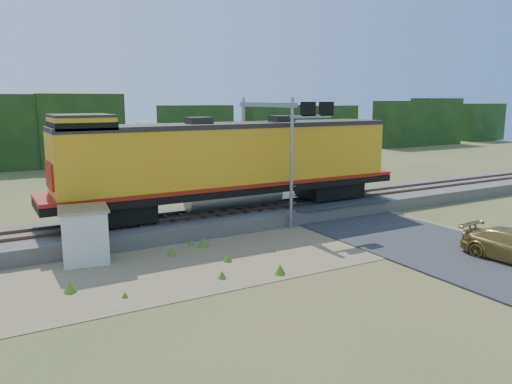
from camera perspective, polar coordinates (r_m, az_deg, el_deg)
ground at (r=24.47m, az=2.82°, el=-6.72°), size 140.00×140.00×0.00m
ballast at (r=29.42m, az=-3.46°, el=-2.96°), size 70.00×5.00×0.80m
rails at (r=29.31m, az=-3.47°, el=-2.05°), size 70.00×1.54×0.16m
dirt_shoulder at (r=23.92m, az=-1.91°, el=-7.09°), size 26.00×8.00×0.03m
road at (r=29.20m, az=13.73°, el=-3.99°), size 7.00×66.00×0.86m
tree_line_north at (r=59.20m, az=-17.39°, el=5.98°), size 130.00×3.00×6.50m
weed_clumps at (r=22.96m, az=-4.78°, el=-7.92°), size 15.00×6.20×0.56m
locomotive at (r=28.95m, az=-3.07°, el=3.49°), size 21.63×3.30×5.58m
shed at (r=23.77m, az=-19.01°, el=-4.62°), size 2.38×2.38×2.51m
signal_gantry at (r=29.59m, az=2.46°, el=7.14°), size 2.92×6.20×7.37m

